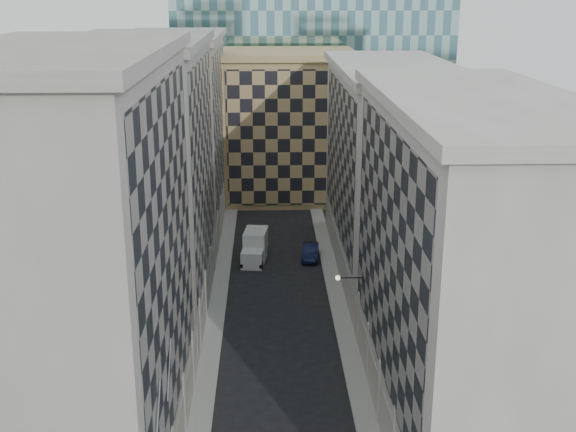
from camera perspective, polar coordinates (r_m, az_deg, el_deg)
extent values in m
cube|color=gray|center=(60.50, -5.77, -8.19)|extent=(1.50, 100.00, 0.15)
cube|color=gray|center=(60.67, 4.27, -8.07)|extent=(1.50, 100.00, 0.15)
cube|color=gray|center=(39.62, -16.44, -5.09)|extent=(10.00, 22.00, 23.00)
cube|color=gray|center=(38.13, -9.51, -3.06)|extent=(0.25, 19.36, 18.00)
cube|color=gray|center=(36.88, -18.05, 12.18)|extent=(10.80, 22.80, 0.70)
cylinder|color=gray|center=(45.40, -8.65, -14.68)|extent=(0.90, 0.90, 4.40)
cylinder|color=gray|center=(50.11, -7.93, -11.33)|extent=(0.90, 0.90, 4.40)
cube|color=gray|center=(60.21, -11.37, 2.52)|extent=(10.00, 22.00, 22.00)
cube|color=gray|center=(59.22, -6.79, 3.99)|extent=(0.25, 19.36, 17.00)
cube|color=gray|center=(62.67, -6.51, -5.74)|extent=(0.45, 21.12, 3.20)
cube|color=gray|center=(58.37, -12.06, 13.34)|extent=(10.80, 22.80, 0.70)
cylinder|color=gray|center=(54.96, -7.35, -8.57)|extent=(0.90, 0.90, 4.40)
cylinder|color=gray|center=(59.93, -6.87, -6.25)|extent=(0.90, 0.90, 4.40)
cylinder|color=gray|center=(64.98, -6.47, -4.30)|extent=(0.90, 0.90, 4.40)
cylinder|color=gray|center=(70.10, -6.13, -2.63)|extent=(0.90, 0.90, 4.40)
cube|color=gray|center=(81.54, -8.91, 6.20)|extent=(10.00, 22.00, 21.00)
cube|color=gray|center=(80.80, -5.50, 7.31)|extent=(0.25, 19.36, 16.00)
cube|color=gray|center=(83.28, -5.35, 0.25)|extent=(0.45, 21.12, 3.20)
cube|color=gray|center=(80.15, -9.29, 13.82)|extent=(10.80, 22.80, 0.70)
cylinder|color=gray|center=(75.27, -5.83, -1.18)|extent=(0.90, 0.90, 4.40)
cylinder|color=gray|center=(80.49, -5.58, 0.08)|extent=(0.90, 0.90, 4.40)
cylinder|color=gray|center=(85.74, -5.35, 1.18)|extent=(0.90, 0.90, 4.40)
cylinder|color=gray|center=(91.02, -5.15, 2.16)|extent=(0.90, 0.90, 4.40)
cube|color=#A7A499|center=(44.24, 14.04, -4.57)|extent=(10.00, 26.00, 20.00)
cube|color=gray|center=(42.64, 7.85, -2.88)|extent=(0.25, 22.88, 15.00)
cube|color=#A7A499|center=(47.00, 7.44, -14.26)|extent=(0.45, 24.96, 3.20)
cube|color=#A7A499|center=(41.56, 15.09, 8.77)|extent=(10.80, 26.80, 0.70)
cylinder|color=#A7A499|center=(46.72, 7.65, -13.63)|extent=(0.90, 0.90, 4.40)
cylinder|color=#A7A499|center=(51.17, 6.72, -10.63)|extent=(0.90, 0.90, 4.40)
cylinder|color=#A7A499|center=(55.76, 5.95, -8.11)|extent=(0.90, 0.90, 4.40)
cube|color=#A7A499|center=(69.49, 8.16, 3.42)|extent=(10.00, 28.00, 19.00)
cube|color=gray|center=(68.47, 4.17, 4.63)|extent=(0.25, 24.64, 14.00)
cube|color=#A7A499|center=(71.16, 4.07, -2.77)|extent=(0.45, 26.88, 3.20)
cube|color=#A7A499|center=(67.79, 8.52, 11.51)|extent=(10.80, 28.80, 0.70)
cube|color=tan|center=(94.01, 0.01, 6.98)|extent=(16.00, 14.00, 18.00)
cube|color=tan|center=(87.05, 0.16, 6.12)|extent=(15.20, 0.25, 16.50)
cube|color=tan|center=(92.75, 0.02, 12.69)|extent=(16.80, 14.80, 0.80)
cube|color=#2B2722|center=(107.08, -1.32, 10.98)|extent=(6.00, 6.00, 28.00)
cylinder|color=gray|center=(34.10, -10.24, -15.15)|extent=(0.10, 2.33, 2.33)
cylinder|color=gray|center=(37.50, -9.37, -11.86)|extent=(0.10, 2.33, 2.33)
cylinder|color=black|center=(52.71, 4.93, -4.89)|extent=(1.80, 0.08, 0.08)
sphere|color=#FFE5B2|center=(52.62, 3.95, -4.91)|extent=(0.36, 0.36, 0.36)
cube|color=silver|center=(71.24, -2.82, -3.36)|extent=(2.35, 2.51, 1.71)
cube|color=silver|center=(73.32, -2.57, -2.22)|extent=(2.58, 3.66, 2.95)
cylinder|color=black|center=(70.83, -3.66, -3.88)|extent=(0.38, 0.88, 0.86)
cylinder|color=black|center=(70.58, -2.13, -3.93)|extent=(0.38, 0.88, 0.86)
cylinder|color=black|center=(74.87, -3.16, -2.66)|extent=(0.38, 0.88, 0.86)
cylinder|color=black|center=(74.63, -1.72, -2.71)|extent=(0.38, 0.88, 0.86)
imported|color=#0E1536|center=(73.28, 1.78, -2.84)|extent=(2.03, 4.60, 1.47)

